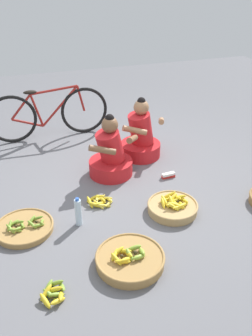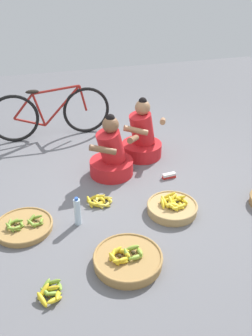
{
  "view_description": "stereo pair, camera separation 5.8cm",
  "coord_description": "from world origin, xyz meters",
  "px_view_note": "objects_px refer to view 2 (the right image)",
  "views": [
    {
      "loc": [
        -1.04,
        -3.36,
        2.28
      ],
      "look_at": [
        0.0,
        -0.2,
        0.35
      ],
      "focal_mm": 39.07,
      "sensor_mm": 36.0,
      "label": 1
    },
    {
      "loc": [
        -0.99,
        -3.38,
        2.28
      ],
      "look_at": [
        0.0,
        -0.2,
        0.35
      ],
      "focal_mm": 39.07,
      "sensor_mm": 36.0,
      "label": 2
    }
  ],
  "objects_px": {
    "bicycle_leaning": "(51,113)",
    "banana_basket_back_left": "(128,259)",
    "water_bottle": "(77,212)",
    "packet_carton_stack": "(169,176)",
    "loose_bananas_mid_right": "(99,201)",
    "banana_basket_near_vendor": "(24,226)",
    "vendor_woman_front": "(111,156)",
    "loose_bananas_near_bicycle": "(51,292)",
    "banana_basket_front_left": "(172,207)",
    "vendor_woman_behind": "(142,138)"
  },
  "relations": [
    {
      "from": "banana_basket_near_vendor",
      "to": "loose_bananas_mid_right",
      "type": "xyz_separation_m",
      "value": [
        0.79,
        0.2,
        -0.01
      ]
    },
    {
      "from": "banana_basket_back_left",
      "to": "loose_bananas_near_bicycle",
      "type": "height_order",
      "value": "banana_basket_back_left"
    },
    {
      "from": "loose_bananas_near_bicycle",
      "to": "water_bottle",
      "type": "xyz_separation_m",
      "value": [
        0.37,
        0.8,
        0.11
      ]
    },
    {
      "from": "loose_bananas_near_bicycle",
      "to": "banana_basket_back_left",
      "type": "bearing_deg",
      "value": 11.81
    },
    {
      "from": "banana_basket_front_left",
      "to": "loose_bananas_near_bicycle",
      "type": "xyz_separation_m",
      "value": [
        -1.33,
        -0.71,
        -0.02
      ]
    },
    {
      "from": "banana_basket_back_left",
      "to": "loose_bananas_near_bicycle",
      "type": "distance_m",
      "value": 0.68
    },
    {
      "from": "bicycle_leaning",
      "to": "water_bottle",
      "type": "bearing_deg",
      "value": -90.85
    },
    {
      "from": "loose_bananas_near_bicycle",
      "to": "vendor_woman_behind",
      "type": "bearing_deg",
      "value": 53.7
    },
    {
      "from": "banana_basket_back_left",
      "to": "loose_bananas_mid_right",
      "type": "bearing_deg",
      "value": 91.44
    },
    {
      "from": "vendor_woman_behind",
      "to": "loose_bananas_near_bicycle",
      "type": "distance_m",
      "value": 2.44
    },
    {
      "from": "water_bottle",
      "to": "packet_carton_stack",
      "type": "height_order",
      "value": "water_bottle"
    },
    {
      "from": "vendor_woman_front",
      "to": "vendor_woman_behind",
      "type": "xyz_separation_m",
      "value": [
        0.5,
        0.33,
        0.01
      ]
    },
    {
      "from": "water_bottle",
      "to": "loose_bananas_mid_right",
      "type": "bearing_deg",
      "value": 44.25
    },
    {
      "from": "banana_basket_back_left",
      "to": "water_bottle",
      "type": "height_order",
      "value": "water_bottle"
    },
    {
      "from": "banana_basket_front_left",
      "to": "banana_basket_near_vendor",
      "type": "distance_m",
      "value": 1.49
    },
    {
      "from": "vendor_woman_front",
      "to": "water_bottle",
      "type": "height_order",
      "value": "vendor_woman_front"
    },
    {
      "from": "loose_bananas_near_bicycle",
      "to": "water_bottle",
      "type": "distance_m",
      "value": 0.89
    },
    {
      "from": "banana_basket_front_left",
      "to": "loose_bananas_mid_right",
      "type": "xyz_separation_m",
      "value": [
        -0.68,
        0.37,
        -0.03
      ]
    },
    {
      "from": "bicycle_leaning",
      "to": "loose_bananas_mid_right",
      "type": "bearing_deg",
      "value": -82.32
    },
    {
      "from": "banana_basket_front_left",
      "to": "packet_carton_stack",
      "type": "xyz_separation_m",
      "value": [
        0.23,
        0.62,
        -0.03
      ]
    },
    {
      "from": "vendor_woman_behind",
      "to": "banana_basket_near_vendor",
      "type": "bearing_deg",
      "value": -145.77
    },
    {
      "from": "loose_bananas_mid_right",
      "to": "packet_carton_stack",
      "type": "xyz_separation_m",
      "value": [
        0.91,
        0.25,
        -0.0
      ]
    },
    {
      "from": "banana_basket_back_left",
      "to": "banana_basket_front_left",
      "type": "bearing_deg",
      "value": 40.79
    },
    {
      "from": "water_bottle",
      "to": "loose_bananas_near_bicycle",
      "type": "bearing_deg",
      "value": -114.64
    },
    {
      "from": "vendor_woman_behind",
      "to": "water_bottle",
      "type": "height_order",
      "value": "vendor_woman_behind"
    },
    {
      "from": "banana_basket_front_left",
      "to": "loose_bananas_mid_right",
      "type": "bearing_deg",
      "value": 151.74
    },
    {
      "from": "banana_basket_front_left",
      "to": "loose_bananas_mid_right",
      "type": "height_order",
      "value": "banana_basket_front_left"
    },
    {
      "from": "packet_carton_stack",
      "to": "loose_bananas_mid_right",
      "type": "bearing_deg",
      "value": -164.43
    },
    {
      "from": "vendor_woman_front",
      "to": "banana_basket_front_left",
      "type": "distance_m",
      "value": 1.02
    },
    {
      "from": "banana_basket_front_left",
      "to": "banana_basket_near_vendor",
      "type": "height_order",
      "value": "banana_basket_front_left"
    },
    {
      "from": "vendor_woman_front",
      "to": "loose_bananas_near_bicycle",
      "type": "bearing_deg",
      "value": -119.97
    },
    {
      "from": "banana_basket_near_vendor",
      "to": "banana_basket_back_left",
      "type": "height_order",
      "value": "banana_basket_back_left"
    },
    {
      "from": "bicycle_leaning",
      "to": "banana_basket_front_left",
      "type": "xyz_separation_m",
      "value": [
        0.93,
        -2.19,
        -0.3
      ]
    },
    {
      "from": "vendor_woman_front",
      "to": "banana_basket_near_vendor",
      "type": "bearing_deg",
      "value": -145.4
    },
    {
      "from": "banana_basket_front_left",
      "to": "water_bottle",
      "type": "height_order",
      "value": "water_bottle"
    },
    {
      "from": "bicycle_leaning",
      "to": "banana_basket_back_left",
      "type": "bearing_deg",
      "value": -84.42
    },
    {
      "from": "bicycle_leaning",
      "to": "packet_carton_stack",
      "type": "distance_m",
      "value": 1.98
    },
    {
      "from": "banana_basket_back_left",
      "to": "loose_bananas_mid_right",
      "type": "distance_m",
      "value": 0.94
    },
    {
      "from": "vendor_woman_front",
      "to": "packet_carton_stack",
      "type": "height_order",
      "value": "vendor_woman_front"
    },
    {
      "from": "loose_bananas_near_bicycle",
      "to": "loose_bananas_mid_right",
      "type": "height_order",
      "value": "loose_bananas_mid_right"
    },
    {
      "from": "packet_carton_stack",
      "to": "banana_basket_near_vendor",
      "type": "bearing_deg",
      "value": -165.18
    },
    {
      "from": "bicycle_leaning",
      "to": "banana_basket_near_vendor",
      "type": "relative_size",
      "value": 3.04
    },
    {
      "from": "loose_bananas_mid_right",
      "to": "water_bottle",
      "type": "distance_m",
      "value": 0.4
    },
    {
      "from": "bicycle_leaning",
      "to": "loose_bananas_mid_right",
      "type": "relative_size",
      "value": 5.77
    },
    {
      "from": "vendor_woman_behind",
      "to": "banana_basket_back_left",
      "type": "xyz_separation_m",
      "value": [
        -0.77,
        -1.82,
        -0.2
      ]
    },
    {
      "from": "banana_basket_front_left",
      "to": "water_bottle",
      "type": "bearing_deg",
      "value": 174.26
    },
    {
      "from": "banana_basket_near_vendor",
      "to": "loose_bananas_near_bicycle",
      "type": "bearing_deg",
      "value": -80.43
    },
    {
      "from": "water_bottle",
      "to": "vendor_woman_behind",
      "type": "bearing_deg",
      "value": 47.15
    },
    {
      "from": "water_bottle",
      "to": "banana_basket_back_left",
      "type": "bearing_deg",
      "value": -65.64
    },
    {
      "from": "water_bottle",
      "to": "banana_basket_front_left",
      "type": "bearing_deg",
      "value": -5.74
    }
  ]
}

